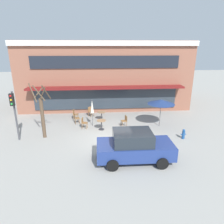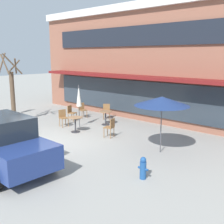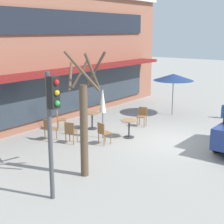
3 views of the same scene
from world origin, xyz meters
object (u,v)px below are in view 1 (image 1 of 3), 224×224
street_tree (42,114)px  cafe_table_streetside (101,123)px  cafe_chair_2 (76,118)px  traffic_light_pole (14,108)px  cafe_chair_1 (75,114)px  fire_hydrant (183,134)px  cafe_chair_0 (125,120)px  cafe_chair_4 (84,122)px  patio_umbrella_cream_folded (92,106)px  parked_sedan (134,146)px  cafe_chair_3 (91,111)px  cafe_table_near_wall (102,114)px  patio_umbrella_green_folded (161,102)px

street_tree → cafe_table_streetside: bearing=14.9°
cafe_chair_2 → traffic_light_pole: traffic_light_pole is taller
cafe_chair_1 → fire_hydrant: (7.88, -4.46, -0.17)m
cafe_chair_0 → cafe_chair_4: (-3.25, -0.21, 0.00)m
patio_umbrella_cream_folded → fire_hydrant: 7.07m
parked_sedan → cafe_chair_3: bearing=108.7°
cafe_chair_0 → street_tree: bearing=-165.0°
cafe_chair_1 → cafe_chair_0: bearing=-24.8°
cafe_chair_1 → fire_hydrant: 9.06m
cafe_table_near_wall → fire_hydrant: size_ratio=1.08×
cafe_chair_3 → cafe_chair_0: bearing=-43.4°
patio_umbrella_green_folded → fire_hydrant: bearing=-68.5°
cafe_chair_0 → cafe_chair_2: bearing=167.2°
patio_umbrella_cream_folded → street_tree: bearing=-150.1°
cafe_table_streetside → cafe_chair_0: cafe_chair_0 is taller
cafe_chair_1 → cafe_table_near_wall: bearing=-8.8°
cafe_table_near_wall → fire_hydrant: (5.56, -4.10, -0.16)m
cafe_table_streetside → cafe_chair_3: (-0.91, 3.15, 0.01)m
cafe_table_near_wall → fire_hydrant: bearing=-36.4°
patio_umbrella_cream_folded → street_tree: street_tree is taller
parked_sedan → patio_umbrella_cream_folded: bearing=113.9°
traffic_light_pole → fire_hydrant: bearing=-3.0°
cafe_chair_2 → cafe_chair_4: bearing=-58.0°
cafe_table_streetside → patio_umbrella_cream_folded: bearing=128.9°
cafe_chair_1 → cafe_chair_3: size_ratio=1.00×
cafe_table_near_wall → cafe_chair_0: bearing=-40.6°
cafe_table_near_wall → traffic_light_pole: size_ratio=0.22×
patio_umbrella_cream_folded → fire_hydrant: size_ratio=3.12×
patio_umbrella_cream_folded → traffic_light_pole: traffic_light_pole is taller
parked_sedan → traffic_light_pole: bearing=157.4°
cafe_chair_0 → fire_hydrant: cafe_chair_0 is taller
cafe_chair_1 → cafe_chair_2: 1.04m
cafe_chair_1 → fire_hydrant: cafe_chair_1 is taller
cafe_table_near_wall → cafe_chair_2: bearing=-162.7°
cafe_table_near_wall → patio_umbrella_green_folded: patio_umbrella_green_folded is taller
cafe_chair_2 → street_tree: size_ratio=0.23×
patio_umbrella_green_folded → street_tree: (-8.72, -1.45, -0.26)m
cafe_table_streetside → street_tree: bearing=-165.1°
cafe_table_near_wall → cafe_table_streetside: 2.07m
patio_umbrella_cream_folded → cafe_chair_2: bearing=158.0°
cafe_chair_1 → cafe_chair_4: same height
patio_umbrella_green_folded → cafe_chair_0: patio_umbrella_green_folded is taller
cafe_table_streetside → cafe_chair_3: 3.28m
parked_sedan → cafe_chair_0: bearing=87.9°
cafe_chair_3 → parked_sedan: bearing=-71.3°
cafe_chair_2 → traffic_light_pole: 4.95m
patio_umbrella_cream_folded → cafe_chair_1: size_ratio=2.47×
parked_sedan → traffic_light_pole: size_ratio=1.24×
patio_umbrella_cream_folded → cafe_chair_4: (-0.68, -0.55, -1.10)m
cafe_chair_1 → street_tree: bearing=-117.1°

